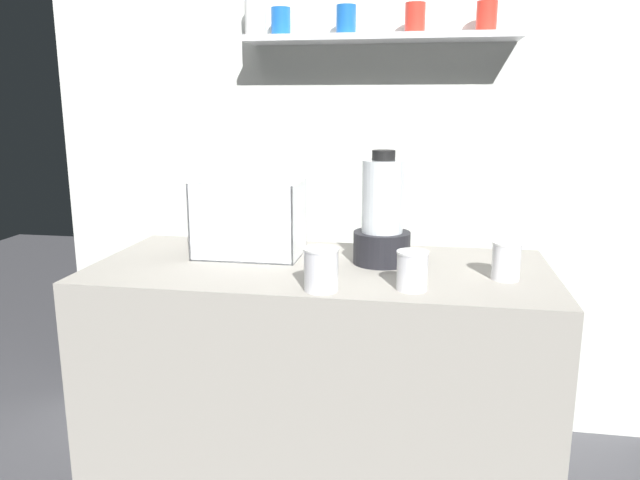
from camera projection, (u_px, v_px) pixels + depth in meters
counter at (320, 399)px, 1.99m from camera, size 1.40×0.64×0.90m
back_wall_unit at (352, 134)px, 2.54m from camera, size 2.60×0.24×2.50m
carrot_display_bin at (250, 233)px, 1.99m from camera, size 0.34×0.22×0.25m
blender_pitcher at (382, 220)px, 1.88m from camera, size 0.18×0.18×0.35m
juice_cup_carrot_far_left at (321, 272)px, 1.62m from camera, size 0.10×0.10×0.12m
juice_cup_beet_left at (412, 272)px, 1.63m from camera, size 0.09×0.09×0.11m
juice_cup_beet_middle at (506, 263)px, 1.73m from camera, size 0.08×0.08×0.11m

